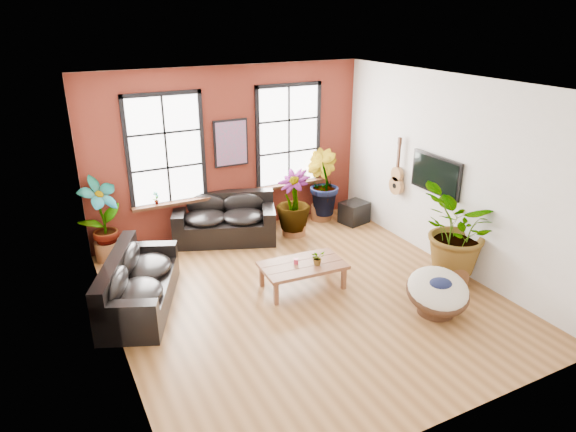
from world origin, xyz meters
The scene contains 19 objects.
room centered at (0.00, 0.15, 1.75)m, with size 6.04×6.54×3.54m.
sofa_back centered at (-0.34, 2.84, 0.43)m, with size 2.30×1.70×0.95m.
sofa_left centered at (-2.56, 0.96, 0.40)m, with size 1.73×2.41×0.88m.
coffee_table centered at (0.12, 0.28, 0.41)m, with size 1.47×0.90×0.55m.
papasan_chair centered at (1.62, -1.40, 0.38)m, with size 1.29×1.29×0.74m.
poster centered at (0.00, 3.18, 1.95)m, with size 0.74×0.06×0.98m.
tv_wall_unit centered at (2.93, 0.60, 1.54)m, with size 0.13×1.86×1.20m.
media_box centered at (2.58, 2.34, 0.24)m, with size 0.67×0.60×0.48m.
pot_back_left centered at (-2.69, 2.99, 0.18)m, with size 0.58×0.58×0.37m.
pot_back_right centered at (2.02, 2.86, 0.17)m, with size 0.47×0.47×0.34m.
pot_right_wall centered at (2.59, -0.78, 0.20)m, with size 0.61×0.61×0.39m.
pot_mid centered at (1.06, 2.38, 0.18)m, with size 0.66×0.66×0.37m.
floor_plant_back_left centered at (-2.72, 2.95, 0.91)m, with size 0.80×0.54×1.52m, color #2D5917.
floor_plant_back_right centered at (2.02, 2.86, 0.88)m, with size 0.81×0.65×1.47m, color #2D5917.
floor_plant_right_wall centered at (2.60, -0.75, 0.97)m, with size 1.46×1.26×1.62m, color #2D5917.
floor_plant_mid centered at (1.03, 2.36, 0.78)m, with size 0.72×0.72×1.29m, color #2D5917.
table_plant centered at (0.33, 0.15, 0.59)m, with size 0.23×0.20×0.26m, color #2D5917.
sill_plant_left centered at (-1.65, 3.13, 1.04)m, with size 0.14×0.10×0.27m, color #2D5917.
sill_plant_right centered at (1.70, 3.13, 1.04)m, with size 0.15×0.15×0.27m, color #2D5917.
Camera 1 is at (-3.69, -6.59, 4.50)m, focal length 32.00 mm.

